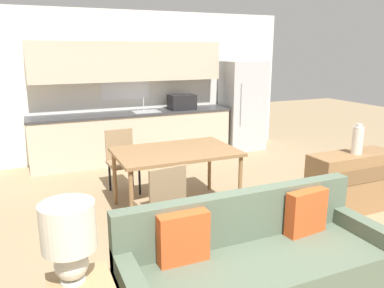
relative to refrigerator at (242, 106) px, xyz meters
name	(u,v)px	position (x,y,z in m)	size (l,w,h in m)	color
wall_back	(128,85)	(-2.27, 0.39, 0.46)	(6.40, 0.07, 2.70)	silver
kitchen_counter	(134,115)	(-2.26, 0.09, -0.05)	(3.66, 0.65, 2.15)	beige
refrigerator	(242,106)	(0.00, 0.00, 0.00)	(0.79, 0.71, 1.79)	#B7BABC
dining_table	(176,155)	(-2.36, -2.33, -0.18)	(1.51, 0.99, 0.78)	olive
couch	(255,260)	(-2.41, -4.26, -0.56)	(2.23, 0.80, 0.84)	#3D2D1E
table_lamp	(69,235)	(-3.83, -4.33, -0.01)	(0.34, 0.34, 0.54)	silver
credenza	(351,183)	(-0.38, -3.29, -0.51)	(1.15, 0.40, 0.76)	olive
vase	(358,140)	(-0.37, -3.32, 0.05)	(0.13, 0.13, 0.37)	beige
dining_chair_near_left	(163,202)	(-2.83, -3.19, -0.40)	(0.47, 0.47, 0.89)	#997A56
dining_chair_far_left	(122,158)	(-2.85, -1.45, -0.40)	(0.44, 0.44, 0.89)	#997A56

